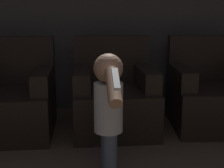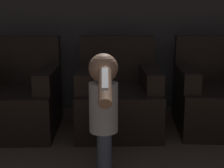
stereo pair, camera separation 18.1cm
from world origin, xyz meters
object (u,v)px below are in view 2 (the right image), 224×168
armchair_left (17,98)px  armchair_middle (117,98)px  armchair_right (216,97)px  person_toddler (104,108)px

armchair_left → armchair_middle: bearing=0.1°
armchair_left → armchair_right: same height
armchair_right → person_toddler: 1.61m
armchair_left → armchair_middle: 1.04m
armchair_left → armchair_middle: same height
person_toddler → armchair_middle: bearing=-11.3°
armchair_middle → person_toddler: (-0.15, -1.07, 0.22)m
armchair_middle → person_toddler: armchair_middle is taller
armchair_left → armchair_middle: (1.04, -0.00, 0.00)m
person_toddler → armchair_left: bearing=36.4°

